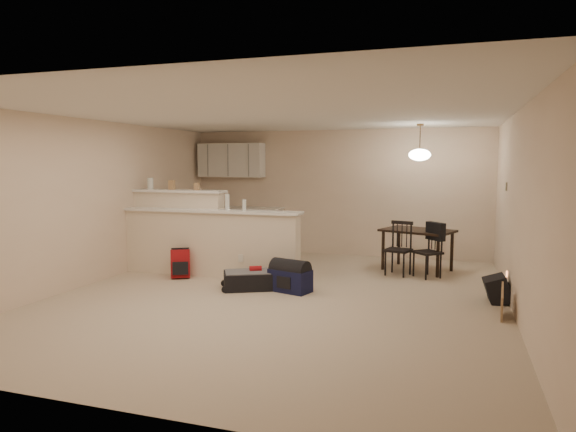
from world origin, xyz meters
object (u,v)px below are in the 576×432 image
at_px(dining_table, 418,234).
at_px(black_daypack, 497,290).
at_px(dining_chair_near, 398,249).
at_px(pendant_lamp, 420,154).
at_px(suitcase, 249,280).
at_px(navy_duffel, 290,280).
at_px(red_backpack, 180,264).
at_px(dining_chair_far, 427,251).

distance_m(dining_table, black_daypack, 2.16).
distance_m(dining_chair_near, black_daypack, 1.94).
xyz_separation_m(dining_table, pendant_lamp, (-0.00, 0.00, 1.37)).
relative_size(suitcase, navy_duffel, 1.25).
xyz_separation_m(dining_table, red_backpack, (-3.58, -1.76, -0.40)).
height_order(suitcase, red_backpack, red_backpack).
bearing_deg(pendant_lamp, dining_table, 0.00).
height_order(pendant_lamp, navy_duffel, pendant_lamp).
xyz_separation_m(pendant_lamp, red_backpack, (-3.58, -1.76, -1.76)).
height_order(dining_table, pendant_lamp, pendant_lamp).
bearing_deg(dining_table, navy_duffel, -107.91).
bearing_deg(black_daypack, navy_duffel, 92.55).
distance_m(dining_table, navy_duffel, 2.67).
relative_size(pendant_lamp, suitcase, 0.84).
bearing_deg(navy_duffel, pendant_lamp, 68.16).
bearing_deg(red_backpack, pendant_lamp, -3.04).
relative_size(pendant_lamp, navy_duffel, 1.05).
bearing_deg(dining_table, dining_chair_far, -48.63).
bearing_deg(red_backpack, suitcase, -43.23).
bearing_deg(dining_chair_near, navy_duffel, -115.01).
relative_size(dining_chair_near, black_daypack, 2.29).
bearing_deg(suitcase, dining_chair_near, 12.39).
distance_m(dining_table, pendant_lamp, 1.37).
distance_m(pendant_lamp, black_daypack, 2.79).
relative_size(dining_table, black_daypack, 3.44).
bearing_deg(dining_chair_near, black_daypack, -26.29).
bearing_deg(black_daypack, red_backpack, 86.43).
relative_size(dining_chair_far, navy_duffel, 1.48).
bearing_deg(dining_chair_far, red_backpack, -113.94).
height_order(pendant_lamp, black_daypack, pendant_lamp).
xyz_separation_m(suitcase, black_daypack, (3.41, 0.33, 0.05)).
relative_size(red_backpack, black_daypack, 1.17).
bearing_deg(red_backpack, black_daypack, -29.24).
xyz_separation_m(dining_chair_far, black_daypack, (0.97, -1.26, -0.26)).
height_order(dining_table, suitcase, dining_table).
bearing_deg(navy_duffel, black_daypack, 22.62).
xyz_separation_m(pendant_lamp, dining_chair_far, (0.19, -0.50, -1.55)).
xyz_separation_m(pendant_lamp, navy_duffel, (-1.63, -2.06, -1.83)).
bearing_deg(dining_chair_near, dining_table, 75.88).
height_order(pendant_lamp, dining_chair_far, pendant_lamp).
bearing_deg(black_daypack, dining_table, 29.74).
relative_size(red_backpack, navy_duffel, 0.77).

